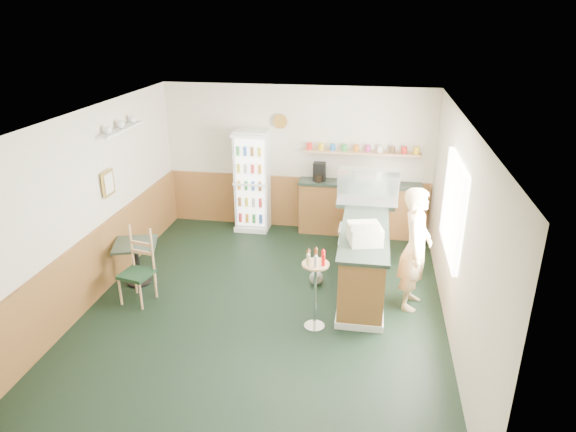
% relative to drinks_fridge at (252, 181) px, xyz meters
% --- Properties ---
extents(ground, '(6.00, 6.00, 0.00)m').
position_rel_drinks_fridge_xyz_m(ground, '(0.80, -2.74, -0.95)').
color(ground, black).
rests_on(ground, ground).
extents(room_envelope, '(5.04, 6.02, 2.72)m').
position_rel_drinks_fridge_xyz_m(room_envelope, '(0.58, -2.01, 0.57)').
color(room_envelope, beige).
rests_on(room_envelope, ground).
extents(service_counter, '(0.68, 3.01, 1.01)m').
position_rel_drinks_fridge_xyz_m(service_counter, '(2.15, -1.67, -0.49)').
color(service_counter, '#915C2E').
rests_on(service_counter, ground).
extents(back_counter, '(2.24, 0.42, 1.69)m').
position_rel_drinks_fridge_xyz_m(back_counter, '(1.99, 0.06, -0.40)').
color(back_counter, '#915C2E').
rests_on(back_counter, ground).
extents(drinks_fridge, '(0.63, 0.53, 1.90)m').
position_rel_drinks_fridge_xyz_m(drinks_fridge, '(0.00, 0.00, 0.00)').
color(drinks_fridge, white).
rests_on(drinks_fridge, ground).
extents(display_case, '(0.97, 0.51, 0.55)m').
position_rel_drinks_fridge_xyz_m(display_case, '(2.15, -1.06, 0.33)').
color(display_case, silver).
rests_on(display_case, service_counter).
extents(cash_register, '(0.52, 0.53, 0.24)m').
position_rel_drinks_fridge_xyz_m(cash_register, '(2.15, -2.52, 0.18)').
color(cash_register, beige).
rests_on(cash_register, service_counter).
extents(shopkeeper, '(0.53, 0.66, 1.77)m').
position_rel_drinks_fridge_xyz_m(shopkeeper, '(2.85, -2.35, -0.07)').
color(shopkeeper, tan).
rests_on(shopkeeper, ground).
extents(condiment_stand, '(0.35, 0.35, 1.10)m').
position_rel_drinks_fridge_xyz_m(condiment_stand, '(1.57, -3.14, -0.24)').
color(condiment_stand, silver).
rests_on(condiment_stand, ground).
extents(newspaper_rack, '(0.09, 0.47, 0.55)m').
position_rel_drinks_fridge_xyz_m(newspaper_rack, '(1.80, -1.50, -0.45)').
color(newspaper_rack, black).
rests_on(newspaper_rack, ground).
extents(cafe_table, '(0.77, 0.77, 0.68)m').
position_rel_drinks_fridge_xyz_m(cafe_table, '(-1.25, -2.41, -0.47)').
color(cafe_table, black).
rests_on(cafe_table, ground).
extents(cafe_chair, '(0.48, 0.48, 1.10)m').
position_rel_drinks_fridge_xyz_m(cafe_chair, '(-1.02, -2.82, -0.38)').
color(cafe_chair, black).
rests_on(cafe_chair, ground).
extents(dog_doorstop, '(0.21, 0.28, 0.26)m').
position_rel_drinks_fridge_xyz_m(dog_doorstop, '(1.46, -2.01, -0.83)').
color(dog_doorstop, gray).
rests_on(dog_doorstop, ground).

